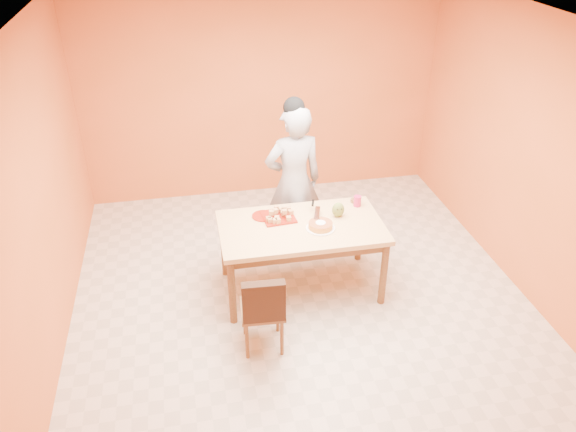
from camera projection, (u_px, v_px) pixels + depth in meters
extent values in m
plane|color=#BCB6A1|center=(303.00, 303.00, 5.62)|extent=(5.00, 5.00, 0.00)
plane|color=silver|center=(308.00, 25.00, 4.24)|extent=(5.00, 5.00, 0.00)
plane|color=orange|center=(261.00, 94.00, 7.04)|extent=(4.50, 0.00, 4.50)
plane|color=orange|center=(35.00, 208.00, 4.56)|extent=(0.00, 5.00, 5.00)
plane|color=orange|center=(537.00, 163.00, 5.31)|extent=(0.00, 5.00, 5.00)
cube|color=#D5B86F|center=(301.00, 228.00, 5.47)|extent=(1.60, 0.90, 0.05)
cube|color=brown|center=(301.00, 234.00, 5.50)|extent=(1.48, 0.78, 0.10)
cylinder|color=brown|center=(232.00, 292.00, 5.21)|extent=(0.07, 0.07, 0.71)
cylinder|color=brown|center=(224.00, 246.00, 5.87)|extent=(0.07, 0.07, 0.71)
cylinder|color=brown|center=(384.00, 274.00, 5.45)|extent=(0.07, 0.07, 0.71)
cylinder|color=brown|center=(360.00, 232.00, 6.11)|extent=(0.07, 0.07, 0.71)
imported|color=#979799|center=(294.00, 182.00, 6.00)|extent=(0.68, 0.48, 1.73)
cube|color=maroon|center=(278.00, 217.00, 5.58)|extent=(0.34, 0.34, 0.02)
cylinder|color=maroon|center=(263.00, 216.00, 5.60)|extent=(0.23, 0.23, 0.01)
cylinder|color=white|center=(320.00, 228.00, 5.40)|extent=(0.33, 0.33, 0.01)
cylinder|color=gold|center=(321.00, 225.00, 5.38)|extent=(0.24, 0.24, 0.05)
cube|color=silver|center=(317.00, 213.00, 5.52)|extent=(0.12, 0.26, 0.01)
ellipsoid|color=olive|center=(338.00, 210.00, 5.56)|extent=(0.13, 0.10, 0.16)
cylinder|color=#B61B4F|center=(357.00, 201.00, 5.76)|extent=(0.09, 0.09, 0.11)
cylinder|color=#35180E|center=(355.00, 201.00, 5.85)|extent=(0.09, 0.09, 0.03)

